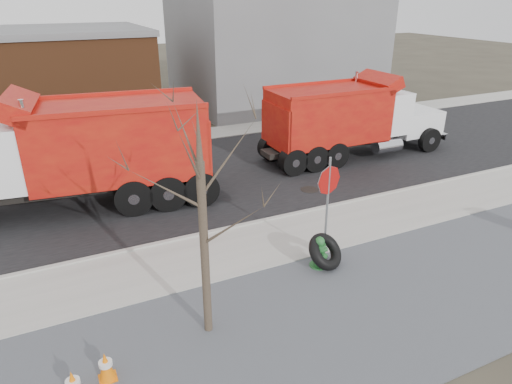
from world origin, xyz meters
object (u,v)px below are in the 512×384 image
stop_sign (328,192)px  dump_truck_red_a (350,117)px  fire_hydrant (319,253)px  truck_tire (325,252)px  dump_truck_red_b (79,151)px

stop_sign → dump_truck_red_a: bearing=59.5°
fire_hydrant → truck_tire: size_ratio=0.70×
truck_tire → stop_sign: 1.64m
dump_truck_red_b → dump_truck_red_a: bearing=-170.1°
fire_hydrant → dump_truck_red_b: bearing=121.2°
dump_truck_red_a → stop_sign: bearing=-129.5°
fire_hydrant → dump_truck_red_b: (-5.28, 6.80, 1.65)m
fire_hydrant → stop_sign: bearing=35.3°
fire_hydrant → dump_truck_red_a: 9.71m
dump_truck_red_a → dump_truck_red_b: 11.51m
stop_sign → dump_truck_red_a: size_ratio=0.33×
fire_hydrant → dump_truck_red_b: dump_truck_red_b is taller
truck_tire → dump_truck_red_a: bearing=50.6°
dump_truck_red_a → dump_truck_red_b: bearing=-177.0°
stop_sign → dump_truck_red_a: dump_truck_red_a is taller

